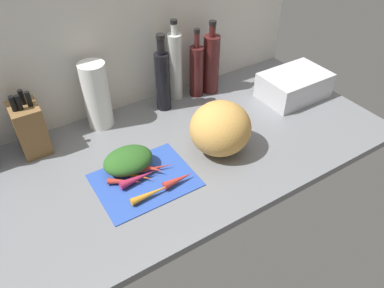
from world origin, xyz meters
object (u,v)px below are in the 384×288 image
carrot_1 (151,169)px  knife_block (30,128)px  carrot_2 (133,175)px  bottle_2 (197,70)px  paper_towel_roll (97,96)px  carrot_4 (148,168)px  carrot_0 (178,180)px  bottle_3 (211,64)px  winter_squash (220,128)px  bottle_1 (175,66)px  bottle_0 (163,79)px  cutting_board (145,180)px  carrot_6 (152,193)px  carrot_3 (138,178)px  dish_rack (294,85)px  carrot_5 (124,181)px

carrot_1 → knife_block: 46.92cm
carrot_2 → bottle_2: bearing=35.8°
paper_towel_roll → carrot_4: bearing=-85.4°
carrot_0 → bottle_3: bearing=45.5°
winter_squash → bottle_1: bearing=82.9°
carrot_4 → bottle_0: size_ratio=0.33×
cutting_board → carrot_6: carrot_6 is taller
carrot_3 → bottle_2: bearing=38.1°
cutting_board → bottle_2: bottle_2 is taller
carrot_2 → dish_rack: bearing=6.9°
carrot_6 → carrot_4: bearing=68.1°
carrot_4 → bottle_3: bearing=34.4°
carrot_2 → carrot_6: carrot_6 is taller
cutting_board → bottle_3: (52.50, 36.68, 13.48)cm
cutting_board → winter_squash: (31.27, -0.08, 9.49)cm
carrot_0 → bottle_0: size_ratio=0.34×
cutting_board → bottle_0: (27.62, 35.93, 13.48)cm
cutting_board → paper_towel_roll: 41.08cm
carrot_1 → bottle_2: bottle_2 is taller
carrot_3 → bottle_0: bearing=50.1°
carrot_6 → dish_rack: size_ratio=0.49×
carrot_6 → winter_squash: (32.82, 8.21, 7.89)cm
bottle_0 → bottle_3: 24.89cm
carrot_2 → carrot_3: (0.62, -2.56, 0.34)cm
carrot_3 → dish_rack: size_ratio=0.44×
carrot_0 → carrot_2: size_ratio=0.77×
knife_block → bottle_1: (63.20, 3.53, 5.45)cm
carrot_1 → paper_towel_roll: size_ratio=0.61×
knife_block → bottle_0: (54.43, -1.20, 3.91)cm
cutting_board → carrot_4: size_ratio=2.97×
carrot_1 → carrot_6: 11.87cm
cutting_board → carrot_4: (2.87, 2.71, 2.09)cm
carrot_0 → carrot_5: bearing=149.7°
paper_towel_roll → bottle_3: size_ratio=0.82×
bottle_1 → bottle_0: bearing=-151.6°
carrot_4 → paper_towel_roll: paper_towel_roll is taller
carrot_2 → bottle_3: bottle_3 is taller
bottle_1 → cutting_board: bearing=-131.8°
cutting_board → bottle_1: bottle_1 is taller
bottle_0 → carrot_4: bearing=-126.7°
carrot_0 → carrot_5: size_ratio=0.99×
carrot_1 → carrot_4: bearing=157.2°
carrot_0 → winter_squash: winter_squash is taller
carrot_1 → carrot_3: carrot_3 is taller
carrot_1 → carrot_5: 10.39cm
paper_towel_roll → carrot_0: bearing=-79.1°
carrot_0 → dish_rack: (72.38, 20.61, 3.45)cm
bottle_1 → dish_rack: size_ratio=1.22×
cutting_board → bottle_2: size_ratio=1.06×
cutting_board → bottle_0: bottle_0 is taller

